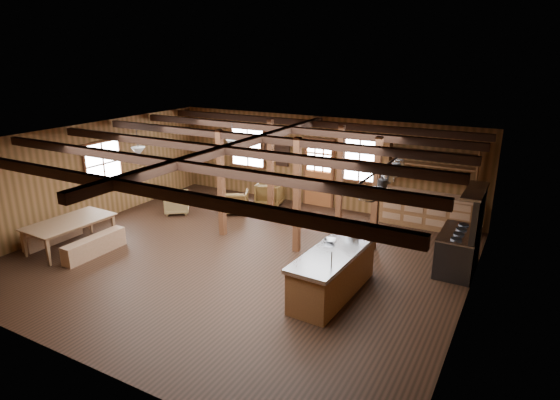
% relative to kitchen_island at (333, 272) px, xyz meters
% --- Properties ---
extents(room, '(10.04, 9.04, 2.84)m').
position_rel_kitchen_island_xyz_m(room, '(-2.61, 0.55, 0.92)').
color(room, black).
rests_on(room, ground).
extents(ceiling_joists, '(9.80, 8.82, 0.18)m').
position_rel_kitchen_island_xyz_m(ceiling_joists, '(-2.61, 0.73, 2.20)').
color(ceiling_joists, black).
rests_on(ceiling_joists, ceiling).
extents(timber_posts, '(3.95, 2.35, 2.80)m').
position_rel_kitchen_island_xyz_m(timber_posts, '(-2.09, 2.63, 0.92)').
color(timber_posts, '#4E2A16').
rests_on(timber_posts, floor).
extents(back_door, '(1.02, 0.08, 2.15)m').
position_rel_kitchen_island_xyz_m(back_door, '(-2.61, 5.00, 0.40)').
color(back_door, brown).
rests_on(back_door, floor).
extents(window_back_left, '(1.32, 0.06, 1.32)m').
position_rel_kitchen_island_xyz_m(window_back_left, '(-5.21, 5.01, 1.12)').
color(window_back_left, white).
rests_on(window_back_left, wall_back).
extents(window_back_right, '(1.02, 0.06, 1.32)m').
position_rel_kitchen_island_xyz_m(window_back_right, '(-1.31, 5.01, 1.12)').
color(window_back_right, white).
rests_on(window_back_right, wall_back).
extents(window_left, '(0.14, 1.24, 1.32)m').
position_rel_kitchen_island_xyz_m(window_left, '(-7.57, 1.05, 1.12)').
color(window_left, white).
rests_on(window_left, wall_back).
extents(notice_boards, '(1.08, 0.03, 0.90)m').
position_rel_kitchen_island_xyz_m(notice_boards, '(-4.10, 5.01, 1.16)').
color(notice_boards, beige).
rests_on(notice_boards, wall_back).
extents(back_counter, '(2.55, 0.60, 2.45)m').
position_rel_kitchen_island_xyz_m(back_counter, '(0.79, 4.75, 0.12)').
color(back_counter, brown).
rests_on(back_counter, floor).
extents(pendant_lamps, '(1.86, 2.36, 0.66)m').
position_rel_kitchen_island_xyz_m(pendant_lamps, '(-4.86, 1.55, 1.77)').
color(pendant_lamps, '#2E2E30').
rests_on(pendant_lamps, ceiling).
extents(pot_rack, '(0.41, 3.00, 0.45)m').
position_rel_kitchen_island_xyz_m(pot_rack, '(0.68, 0.81, 1.81)').
color(pot_rack, '#2E2E30').
rests_on(pot_rack, ceiling).
extents(kitchen_island, '(0.99, 2.54, 1.20)m').
position_rel_kitchen_island_xyz_m(kitchen_island, '(0.00, 0.00, 0.00)').
color(kitchen_island, brown).
rests_on(kitchen_island, floor).
extents(step_stool, '(0.49, 0.41, 0.38)m').
position_rel_kitchen_island_xyz_m(step_stool, '(-0.12, 0.96, -0.29)').
color(step_stool, brown).
rests_on(step_stool, floor).
extents(commercial_range, '(0.80, 1.54, 1.90)m').
position_rel_kitchen_island_xyz_m(commercial_range, '(2.04, 2.33, 0.14)').
color(commercial_range, '#2E2E30').
rests_on(commercial_range, floor).
extents(dining_table, '(1.22, 2.07, 0.71)m').
position_rel_kitchen_island_xyz_m(dining_table, '(-6.51, -1.01, -0.12)').
color(dining_table, brown).
rests_on(dining_table, floor).
extents(bench_wall, '(0.29, 1.54, 0.42)m').
position_rel_kitchen_island_xyz_m(bench_wall, '(-7.26, -1.01, -0.27)').
color(bench_wall, brown).
rests_on(bench_wall, floor).
extents(bench_aisle, '(0.31, 1.66, 0.46)m').
position_rel_kitchen_island_xyz_m(bench_aisle, '(-5.72, -1.01, -0.25)').
color(bench_aisle, brown).
rests_on(bench_aisle, floor).
extents(armchair_a, '(1.01, 1.02, 0.69)m').
position_rel_kitchen_island_xyz_m(armchair_a, '(-4.49, 3.15, -0.13)').
color(armchair_a, brown).
rests_on(armchair_a, floor).
extents(armchair_b, '(0.92, 0.93, 0.72)m').
position_rel_kitchen_island_xyz_m(armchair_b, '(-3.98, 4.35, -0.12)').
color(armchair_b, brown).
rests_on(armchair_b, floor).
extents(armchair_c, '(0.99, 0.99, 0.65)m').
position_rel_kitchen_island_xyz_m(armchair_c, '(-6.01, 2.29, -0.15)').
color(armchair_c, olive).
rests_on(armchair_c, floor).
extents(counter_pot, '(0.32, 0.32, 0.19)m').
position_rel_kitchen_island_xyz_m(counter_pot, '(0.00, 1.00, 0.56)').
color(counter_pot, silver).
rests_on(counter_pot, kitchen_island).
extents(bowl, '(0.30, 0.30, 0.06)m').
position_rel_kitchen_island_xyz_m(bowl, '(-0.25, 0.37, 0.49)').
color(bowl, silver).
rests_on(bowl, kitchen_island).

